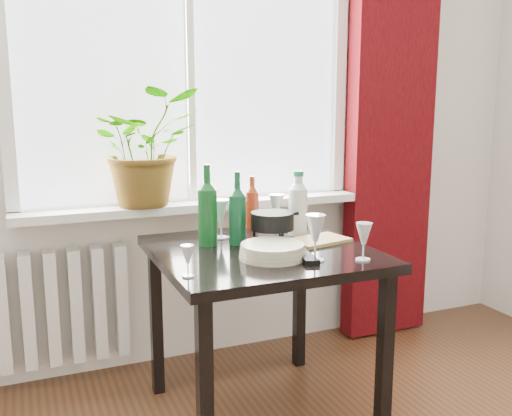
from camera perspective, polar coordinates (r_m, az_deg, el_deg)
name	(u,v)px	position (r m, az deg, el deg)	size (l,w,h in m)	color
window	(188,45)	(2.87, -6.82, 15.90)	(1.72, 0.08, 1.62)	white
windowsill	(195,205)	(2.84, -6.09, 0.26)	(1.72, 0.20, 0.04)	silver
curtain	(391,108)	(3.26, 13.37, 9.70)	(0.50, 0.12, 2.56)	#390508
radiator	(40,310)	(2.87, -20.78, -9.48)	(0.80, 0.10, 0.55)	silver
table	(261,270)	(2.36, 0.55, -6.23)	(0.85, 0.85, 0.74)	black
potted_plant	(146,147)	(2.73, -10.97, 5.99)	(0.50, 0.43, 0.55)	#367F22
wine_bottle_left	(207,204)	(2.37, -4.88, 0.37)	(0.08, 0.08, 0.35)	#0D4518
wine_bottle_right	(237,208)	(2.38, -1.87, 0.02)	(0.07, 0.07, 0.31)	#0C4122
bottle_amber	(252,202)	(2.68, -0.39, 0.61)	(0.06, 0.06, 0.25)	maroon
cleaning_bottle	(298,203)	(2.55, 4.22, 0.54)	(0.08, 0.08, 0.29)	silver
wineglass_front_right	(315,237)	(2.15, 5.95, -2.93)	(0.08, 0.08, 0.18)	silver
wineglass_far_right	(364,241)	(2.19, 10.72, -3.28)	(0.06, 0.06, 0.15)	silver
wineglass_back_center	(276,211)	(2.66, 2.06, -0.35)	(0.07, 0.07, 0.17)	#B3BAC1
wineglass_back_left	(221,219)	(2.50, -3.52, -1.06)	(0.07, 0.07, 0.18)	silver
wineglass_front_left	(188,261)	(1.97, -6.84, -5.28)	(0.05, 0.05, 0.11)	silver
plate_stack	(272,251)	(2.19, 1.65, -4.32)	(0.26, 0.26, 0.06)	beige
fondue_pot	(272,229)	(2.38, 1.64, -2.07)	(0.21, 0.18, 0.14)	black
tv_remote	(306,257)	(2.19, 4.98, -4.88)	(0.05, 0.18, 0.02)	black
cutting_board	(319,240)	(2.46, 6.27, -3.23)	(0.25, 0.16, 0.01)	#AB8C4D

